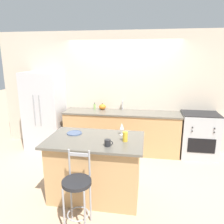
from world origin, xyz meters
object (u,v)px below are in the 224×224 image
(refrigerator, at_px, (45,111))
(oven_range, at_px, (199,135))
(dinner_plate, at_px, (74,133))
(wine_glass, at_px, (122,126))
(tumbler_cup, at_px, (125,137))
(soap_bottle, at_px, (95,107))
(pumpkin_decoration, at_px, (102,107))
(bar_stool_near, at_px, (77,189))
(coffee_mug, at_px, (108,143))

(refrigerator, relative_size, oven_range, 1.85)
(dinner_plate, height_order, wine_glass, wine_glass)
(tumbler_cup, bearing_deg, wine_glass, 106.84)
(refrigerator, xyz_separation_m, soap_bottle, (1.16, 0.19, 0.10))
(pumpkin_decoration, height_order, soap_bottle, soap_bottle)
(refrigerator, bearing_deg, oven_range, 0.60)
(oven_range, distance_m, tumbler_cup, 2.32)
(oven_range, height_order, pumpkin_decoration, pumpkin_decoration)
(tumbler_cup, bearing_deg, pumpkin_decoration, 110.99)
(dinner_plate, bearing_deg, bar_stool_near, -70.19)
(dinner_plate, bearing_deg, tumbler_cup, -13.43)
(refrigerator, bearing_deg, tumbler_cup, -39.47)
(dinner_plate, height_order, tumbler_cup, tumbler_cup)
(bar_stool_near, height_order, wine_glass, wine_glass)
(bar_stool_near, bearing_deg, tumbler_cup, 53.12)
(oven_range, height_order, wine_glass, wine_glass)
(pumpkin_decoration, distance_m, soap_bottle, 0.19)
(refrigerator, bearing_deg, coffee_mug, -45.96)
(wine_glass, xyz_separation_m, soap_bottle, (-0.83, 1.63, -0.08))
(tumbler_cup, height_order, pumpkin_decoration, same)
(bar_stool_near, relative_size, wine_glass, 5.35)
(dinner_plate, xyz_separation_m, coffee_mug, (0.62, -0.41, 0.04))
(oven_range, xyz_separation_m, bar_stool_near, (-1.94, -2.43, 0.06))
(coffee_mug, height_order, tumbler_cup, tumbler_cup)
(dinner_plate, relative_size, pumpkin_decoration, 1.50)
(refrigerator, relative_size, wine_glass, 9.46)
(coffee_mug, distance_m, soap_bottle, 2.22)
(dinner_plate, bearing_deg, pumpkin_decoration, 86.45)
(oven_range, xyz_separation_m, dinner_plate, (-2.26, -1.55, 0.46))
(coffee_mug, bearing_deg, tumbler_cup, 44.75)
(pumpkin_decoration, bearing_deg, refrigerator, -172.12)
(coffee_mug, height_order, pumpkin_decoration, pumpkin_decoration)
(tumbler_cup, relative_size, soap_bottle, 0.93)
(refrigerator, height_order, bar_stool_near, refrigerator)
(refrigerator, relative_size, dinner_plate, 7.42)
(dinner_plate, bearing_deg, soap_bottle, 92.70)
(soap_bottle, bearing_deg, coffee_mug, -71.72)
(bar_stool_near, xyz_separation_m, dinner_plate, (-0.32, 0.88, 0.40))
(pumpkin_decoration, bearing_deg, dinner_plate, -93.55)
(oven_range, relative_size, wine_glass, 5.12)
(coffee_mug, xyz_separation_m, pumpkin_decoration, (-0.51, 2.11, 0.01))
(refrigerator, distance_m, pumpkin_decoration, 1.37)
(wine_glass, relative_size, soap_bottle, 1.22)
(refrigerator, xyz_separation_m, bar_stool_near, (1.56, -2.40, -0.35))
(refrigerator, distance_m, bar_stool_near, 2.88)
(dinner_plate, relative_size, tumbler_cup, 1.68)
(wine_glass, relative_size, coffee_mug, 1.61)
(wine_glass, distance_m, soap_bottle, 1.83)
(soap_bottle, bearing_deg, refrigerator, -170.92)
(coffee_mug, bearing_deg, dinner_plate, 146.20)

